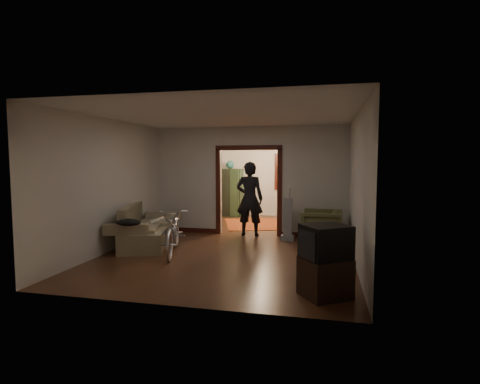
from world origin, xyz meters
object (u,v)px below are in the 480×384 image
(armchair, at_px, (322,228))
(locker, at_px, (230,192))
(desk, at_px, (295,207))
(person, at_px, (250,199))
(bicycle, at_px, (174,230))
(sofa, at_px, (147,225))

(armchair, xyz_separation_m, locker, (-3.15, 3.99, 0.42))
(desk, bearing_deg, armchair, -63.09)
(desk, bearing_deg, person, -91.58)
(armchair, bearing_deg, bicycle, -61.74)
(bicycle, height_order, person, person)
(armchair, distance_m, desk, 4.11)
(bicycle, relative_size, desk, 1.80)
(bicycle, relative_size, armchair, 2.05)
(sofa, xyz_separation_m, locker, (0.73, 4.84, 0.36))
(locker, bearing_deg, person, -57.14)
(desk, bearing_deg, sofa, -107.27)
(armchair, bearing_deg, person, -110.02)
(bicycle, height_order, locker, locker)
(bicycle, bearing_deg, locker, 75.00)
(person, bearing_deg, desk, -106.49)
(person, bearing_deg, locker, -68.29)
(sofa, distance_m, armchair, 3.97)
(armchair, distance_m, locker, 5.10)
(sofa, bearing_deg, bicycle, -49.50)
(sofa, bearing_deg, desk, 41.64)
(person, distance_m, desk, 3.41)
(bicycle, distance_m, armchair, 3.31)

